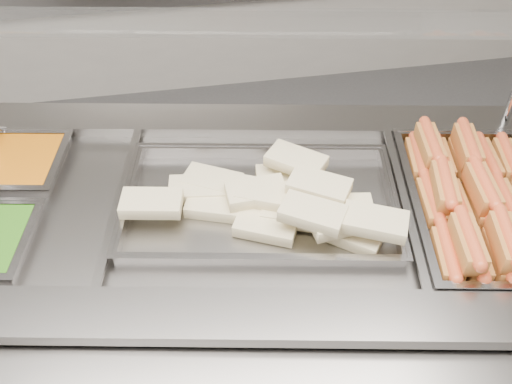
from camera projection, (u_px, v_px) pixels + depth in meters
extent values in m
cube|color=slate|center=(240.00, 305.00, 1.95)|extent=(2.09, 1.17, 0.95)
cube|color=gray|center=(231.00, 317.00, 1.33)|extent=(2.05, 0.52, 0.03)
cube|color=gray|center=(241.00, 121.00, 1.89)|extent=(2.05, 0.52, 0.03)
cube|color=black|center=(238.00, 232.00, 1.69)|extent=(1.86, 0.94, 0.02)
cube|color=gray|center=(404.00, 200.00, 1.60)|extent=(0.14, 0.62, 0.01)
cube|color=gray|center=(120.00, 198.00, 1.60)|extent=(0.14, 0.62, 0.01)
cube|color=silver|center=(236.00, 21.00, 1.47)|extent=(1.84, 0.65, 0.09)
cube|color=#C65B0B|center=(9.00, 170.00, 1.75)|extent=(0.35, 0.29, 0.10)
cube|color=#AE6924|center=(446.00, 257.00, 1.47)|extent=(0.09, 0.17, 0.06)
cylinder|color=#D95027|center=(449.00, 251.00, 1.45)|extent=(0.07, 0.18, 0.03)
cube|color=#AE6924|center=(431.00, 204.00, 1.61)|extent=(0.08, 0.17, 0.06)
cylinder|color=#D95027|center=(432.00, 199.00, 1.59)|extent=(0.06, 0.18, 0.03)
cube|color=#AE6924|center=(417.00, 161.00, 1.75)|extent=(0.09, 0.17, 0.06)
cylinder|color=#D95027|center=(419.00, 155.00, 1.73)|extent=(0.07, 0.18, 0.03)
cube|color=#AE6924|center=(473.00, 257.00, 1.46)|extent=(0.09, 0.17, 0.06)
cylinder|color=#D95027|center=(475.00, 251.00, 1.45)|extent=(0.07, 0.18, 0.03)
cube|color=#AE6924|center=(455.00, 205.00, 1.61)|extent=(0.08, 0.17, 0.06)
cylinder|color=#D95027|center=(457.00, 199.00, 1.59)|extent=(0.06, 0.18, 0.03)
cube|color=#AE6924|center=(440.00, 161.00, 1.74)|extent=(0.09, 0.17, 0.06)
cylinder|color=#D95027|center=(441.00, 155.00, 1.73)|extent=(0.07, 0.18, 0.03)
cube|color=#AE6924|center=(500.00, 258.00, 1.47)|extent=(0.09, 0.17, 0.06)
cylinder|color=#D95027|center=(502.00, 251.00, 1.45)|extent=(0.07, 0.18, 0.03)
cube|color=#AE6924|center=(480.00, 205.00, 1.60)|extent=(0.08, 0.17, 0.06)
cylinder|color=#D95027|center=(482.00, 199.00, 1.59)|extent=(0.06, 0.18, 0.03)
cube|color=#AE6924|center=(462.00, 161.00, 1.74)|extent=(0.09, 0.17, 0.06)
cylinder|color=#D95027|center=(464.00, 155.00, 1.73)|extent=(0.07, 0.18, 0.03)
cube|color=#AE6924|center=(504.00, 205.00, 1.60)|extent=(0.08, 0.17, 0.06)
cylinder|color=#D95027|center=(507.00, 199.00, 1.59)|extent=(0.06, 0.18, 0.03)
cube|color=#AE6924|center=(485.00, 161.00, 1.74)|extent=(0.08, 0.17, 0.06)
cylinder|color=#D95027|center=(487.00, 155.00, 1.73)|extent=(0.06, 0.18, 0.03)
cube|color=#AE6924|center=(507.00, 162.00, 1.74)|extent=(0.09, 0.17, 0.06)
cylinder|color=#D95027|center=(510.00, 155.00, 1.73)|extent=(0.07, 0.18, 0.03)
cube|color=#AE6924|center=(468.00, 244.00, 1.42)|extent=(0.08, 0.17, 0.06)
cylinder|color=#D95027|center=(470.00, 237.00, 1.41)|extent=(0.06, 0.18, 0.03)
cube|color=#AE6924|center=(444.00, 187.00, 1.57)|extent=(0.10, 0.17, 0.06)
cylinder|color=#D95027|center=(446.00, 181.00, 1.56)|extent=(0.08, 0.18, 0.03)
cube|color=#AE6924|center=(430.00, 146.00, 1.71)|extent=(0.08, 0.17, 0.06)
cylinder|color=#D95027|center=(431.00, 140.00, 1.69)|extent=(0.06, 0.18, 0.03)
cube|color=#AE6924|center=(506.00, 242.00, 1.43)|extent=(0.09, 0.17, 0.06)
cylinder|color=#D95027|center=(509.00, 236.00, 1.41)|extent=(0.07, 0.18, 0.03)
cube|color=#AE6924|center=(482.00, 189.00, 1.57)|extent=(0.08, 0.17, 0.06)
cylinder|color=#D95027|center=(485.00, 182.00, 1.55)|extent=(0.06, 0.18, 0.03)
cube|color=#AE6924|center=(467.00, 147.00, 1.70)|extent=(0.09, 0.17, 0.06)
cylinder|color=#D95027|center=(469.00, 141.00, 1.69)|extent=(0.07, 0.18, 0.03)
cube|color=#C8B486|center=(292.00, 213.00, 1.56)|extent=(0.19, 0.15, 0.04)
cube|color=#C8B486|center=(198.00, 189.00, 1.63)|extent=(0.17, 0.11, 0.04)
cube|color=#C8B486|center=(266.00, 226.00, 1.53)|extent=(0.19, 0.15, 0.04)
cube|color=#C8B486|center=(351.00, 233.00, 1.52)|extent=(0.19, 0.17, 0.04)
cube|color=#C8B486|center=(304.00, 187.00, 1.65)|extent=(0.19, 0.15, 0.04)
cube|color=#C8B486|center=(216.00, 205.00, 1.59)|extent=(0.19, 0.14, 0.04)
cube|color=#C8B486|center=(212.00, 182.00, 1.65)|extent=(0.19, 0.16, 0.04)
cube|color=#C8B486|center=(285.00, 178.00, 1.67)|extent=(0.17, 0.11, 0.04)
cube|color=#C8B486|center=(151.00, 203.00, 1.54)|extent=(0.18, 0.12, 0.04)
cube|color=#C8B486|center=(344.00, 216.00, 1.51)|extent=(0.18, 0.12, 0.04)
cube|color=#C8B486|center=(267.00, 194.00, 1.57)|extent=(0.19, 0.15, 0.04)
cube|color=#C8B486|center=(256.00, 192.00, 1.58)|extent=(0.17, 0.10, 0.04)
cube|color=#C8B486|center=(341.00, 220.00, 1.50)|extent=(0.17, 0.11, 0.04)
cube|color=#C8B486|center=(342.00, 209.00, 1.53)|extent=(0.18, 0.12, 0.04)
cube|color=#C8B486|center=(375.00, 222.00, 1.46)|extent=(0.19, 0.15, 0.04)
cube|color=#C8B486|center=(313.00, 213.00, 1.47)|extent=(0.19, 0.17, 0.04)
cube|color=#C8B486|center=(319.00, 186.00, 1.55)|extent=(0.19, 0.17, 0.04)
cube|color=#C8B486|center=(296.00, 161.00, 1.63)|extent=(0.19, 0.18, 0.04)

